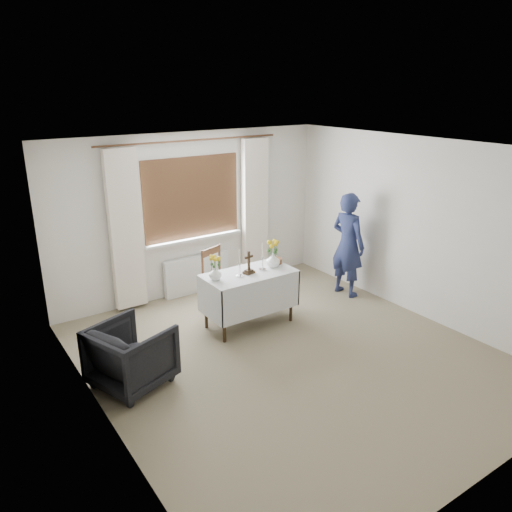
% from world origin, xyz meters
% --- Properties ---
extents(ground, '(5.00, 5.00, 0.00)m').
position_xyz_m(ground, '(0.00, 0.00, 0.00)').
color(ground, gray).
rests_on(ground, ground).
extents(altar_table, '(1.24, 0.64, 0.76)m').
position_xyz_m(altar_table, '(0.05, 1.00, 0.38)').
color(altar_table, silver).
rests_on(altar_table, ground).
extents(wooden_chair, '(0.55, 0.55, 0.94)m').
position_xyz_m(wooden_chair, '(-0.03, 1.60, 0.47)').
color(wooden_chair, '#50361B').
rests_on(wooden_chair, ground).
extents(armchair, '(0.99, 0.98, 0.71)m').
position_xyz_m(armchair, '(-1.81, 0.51, 0.36)').
color(armchair, black).
rests_on(armchair, ground).
extents(person, '(0.45, 0.63, 1.63)m').
position_xyz_m(person, '(1.90, 1.03, 0.81)').
color(person, navy).
rests_on(person, ground).
extents(radiator, '(1.10, 0.10, 0.60)m').
position_xyz_m(radiator, '(0.00, 2.42, 0.30)').
color(radiator, silver).
rests_on(radiator, ground).
extents(wooden_cross, '(0.16, 0.13, 0.31)m').
position_xyz_m(wooden_cross, '(0.04, 0.98, 0.92)').
color(wooden_cross, black).
rests_on(wooden_cross, altar_table).
extents(candlestick_left, '(0.13, 0.13, 0.37)m').
position_xyz_m(candlestick_left, '(-0.12, 0.96, 0.95)').
color(candlestick_left, white).
rests_on(candlestick_left, altar_table).
extents(candlestick_right, '(0.14, 0.14, 0.38)m').
position_xyz_m(candlestick_right, '(0.26, 0.98, 0.95)').
color(candlestick_right, white).
rests_on(candlestick_right, altar_table).
extents(flower_vase_left, '(0.20, 0.20, 0.17)m').
position_xyz_m(flower_vase_left, '(-0.44, 1.03, 0.85)').
color(flower_vase_left, white).
rests_on(flower_vase_left, altar_table).
extents(flower_vase_right, '(0.24, 0.24, 0.20)m').
position_xyz_m(flower_vase_right, '(0.45, 1.00, 0.86)').
color(flower_vase_right, white).
rests_on(flower_vase_right, altar_table).
extents(wicker_basket, '(0.25, 0.25, 0.07)m').
position_xyz_m(wicker_basket, '(0.57, 1.10, 0.80)').
color(wicker_basket, brown).
rests_on(wicker_basket, altar_table).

